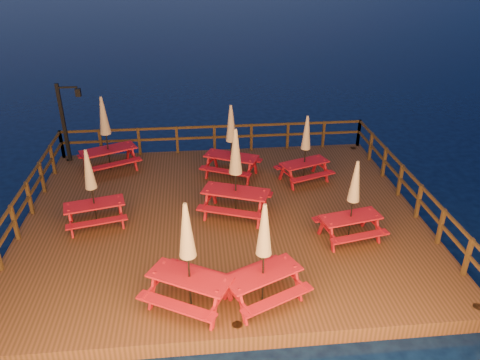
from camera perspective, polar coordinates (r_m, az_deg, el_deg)
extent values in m
plane|color=black|center=(14.63, -2.05, -5.62)|extent=(500.00, 500.00, 0.00)
cube|color=#3F2914|center=(14.53, -2.07, -4.96)|extent=(12.00, 10.00, 0.40)
cylinder|color=#382311|center=(19.40, -19.75, 0.46)|extent=(0.24, 0.24, 1.40)
cylinder|color=#382311|center=(11.30, -0.33, -19.72)|extent=(0.24, 0.24, 1.40)
cylinder|color=#382311|center=(18.78, -3.00, 1.26)|extent=(0.24, 0.24, 1.40)
cylinder|color=#382311|center=(12.92, 26.34, -15.97)|extent=(0.24, 0.24, 1.40)
cylinder|color=#382311|center=(19.80, 13.41, 1.95)|extent=(0.24, 0.24, 1.40)
cube|color=#382311|center=(18.31, -3.17, 6.53)|extent=(11.70, 0.06, 0.09)
cube|color=#382311|center=(18.47, -3.14, 5.24)|extent=(11.70, 0.06, 0.09)
cube|color=#382311|center=(18.90, -17.49, 4.31)|extent=(0.10, 0.10, 1.10)
cube|color=#382311|center=(18.50, -3.13, 5.08)|extent=(0.10, 0.10, 1.10)
cube|color=#382311|center=(19.25, 10.98, 5.53)|extent=(0.10, 0.10, 1.10)
cube|color=#382311|center=(14.80, -25.39, -1.61)|extent=(0.06, 9.70, 0.09)
cube|color=#382311|center=(15.00, -25.05, -3.10)|extent=(0.06, 9.70, 0.09)
cube|color=#382311|center=(15.03, -25.01, -3.28)|extent=(0.10, 0.10, 1.10)
cube|color=#382311|center=(18.33, -21.58, 2.88)|extent=(0.10, 0.10, 1.10)
cube|color=#382311|center=(15.35, 20.20, 0.46)|extent=(0.06, 9.70, 0.09)
cube|color=#382311|center=(15.54, 19.94, -1.00)|extent=(0.06, 9.70, 0.09)
cube|color=#382311|center=(12.75, 26.90, -9.49)|extent=(0.10, 0.10, 1.10)
cube|color=#382311|center=(15.57, 19.90, -1.18)|extent=(0.10, 0.10, 1.10)
cube|color=#382311|center=(18.77, 15.21, 4.47)|extent=(0.10, 0.10, 1.10)
cube|color=black|center=(18.50, -20.70, 6.47)|extent=(0.12, 0.12, 3.00)
cube|color=black|center=(18.01, -20.32, 10.55)|extent=(0.70, 0.06, 0.06)
cube|color=black|center=(17.98, -19.13, 10.05)|extent=(0.18, 0.18, 0.28)
sphere|color=#FFB166|center=(17.98, -19.13, 10.05)|extent=(0.14, 0.14, 0.14)
cube|color=maroon|center=(16.25, 7.87, 2.11)|extent=(1.79, 1.18, 0.05)
cube|color=maroon|center=(16.78, 6.78, 1.99)|extent=(1.66, 0.82, 0.05)
cube|color=maroon|center=(15.96, 8.89, 0.44)|extent=(1.66, 0.82, 0.05)
cube|color=maroon|center=(16.29, 5.16, 0.98)|extent=(0.08, 0.11, 0.70)
cube|color=maroon|center=(15.83, 6.28, 0.08)|extent=(0.08, 0.11, 0.70)
cube|color=maroon|center=(16.99, 9.20, 1.88)|extent=(0.08, 0.11, 0.70)
cube|color=maroon|center=(16.54, 10.38, 1.05)|extent=(0.08, 0.11, 0.70)
cylinder|color=black|center=(16.06, 7.97, 3.61)|extent=(0.04, 0.04, 2.32)
cone|color=tan|center=(15.81, 8.12, 5.76)|extent=(0.33, 0.33, 1.16)
sphere|color=black|center=(15.62, 8.25, 7.59)|extent=(0.06, 0.06, 0.06)
cube|color=maroon|center=(13.34, 13.36, -4.42)|extent=(1.78, 0.98, 0.05)
cube|color=maroon|center=(13.89, 12.11, -4.25)|extent=(1.71, 0.59, 0.05)
cube|color=maroon|center=(13.09, 14.43, -6.69)|extent=(1.71, 0.59, 0.05)
cube|color=maroon|center=(13.44, 9.94, -5.55)|extent=(0.07, 0.10, 0.70)
cube|color=maroon|center=(13.00, 11.15, -6.95)|extent=(0.07, 0.10, 0.70)
cube|color=maroon|center=(14.08, 15.08, -4.51)|extent=(0.07, 0.10, 0.70)
cube|color=maroon|center=(13.65, 16.41, -5.80)|extent=(0.07, 0.10, 0.70)
cylinder|color=black|center=(13.11, 13.58, -2.68)|extent=(0.04, 0.04, 2.34)
cone|color=tan|center=(12.80, 13.89, -0.14)|extent=(0.34, 0.34, 1.17)
sphere|color=black|center=(12.56, 14.17, 2.06)|extent=(0.07, 0.07, 0.07)
cube|color=maroon|center=(14.23, -17.36, -2.82)|extent=(1.80, 1.04, 0.05)
cube|color=maroon|center=(14.86, -17.35, -2.71)|extent=(1.71, 0.65, 0.05)
cube|color=maroon|center=(13.88, -17.05, -4.95)|extent=(1.71, 0.65, 0.05)
cube|color=maroon|center=(14.70, -19.98, -3.84)|extent=(0.08, 0.10, 0.71)
cube|color=maroon|center=(14.16, -19.92, -5.09)|extent=(0.08, 0.10, 0.71)
cube|color=maroon|center=(14.68, -14.51, -3.01)|extent=(0.08, 0.10, 0.71)
cube|color=maroon|center=(14.15, -14.24, -4.22)|extent=(0.08, 0.10, 0.71)
cylinder|color=black|center=(14.01, -17.62, -1.15)|extent=(0.04, 0.04, 2.36)
cone|color=tan|center=(13.72, -18.01, 1.27)|extent=(0.34, 0.34, 1.18)
sphere|color=black|center=(13.50, -18.34, 3.35)|extent=(0.07, 0.07, 0.07)
cube|color=maroon|center=(10.91, 2.82, -11.35)|extent=(1.94, 1.41, 0.05)
cube|color=maroon|center=(11.49, 1.09, -10.91)|extent=(1.76, 1.03, 0.05)
cube|color=maroon|center=(10.73, 4.63, -14.31)|extent=(1.76, 1.03, 0.05)
cube|color=maroon|center=(11.06, -1.55, -13.22)|extent=(0.10, 0.12, 0.76)
cube|color=maroon|center=(10.63, 0.29, -15.23)|extent=(0.10, 0.12, 0.76)
cube|color=maroon|center=(11.70, 5.00, -10.68)|extent=(0.10, 0.12, 0.76)
cube|color=maroon|center=(11.30, 7.00, -12.43)|extent=(0.10, 0.12, 0.76)
cylinder|color=black|center=(10.60, 2.89, -9.22)|extent=(0.04, 0.04, 2.52)
cone|color=tan|center=(10.19, 2.98, -6.05)|extent=(0.36, 0.36, 1.26)
sphere|color=black|center=(9.88, 3.06, -3.22)|extent=(0.07, 0.07, 0.07)
cube|color=maroon|center=(10.80, -6.18, -11.71)|extent=(2.02, 1.57, 0.05)
cube|color=maroon|center=(11.43, -4.53, -11.12)|extent=(1.80, 1.19, 0.05)
cube|color=maroon|center=(10.60, -7.81, -14.97)|extent=(1.80, 1.19, 0.05)
cube|color=maroon|center=(11.61, -8.70, -11.16)|extent=(0.11, 0.12, 0.79)
cube|color=maroon|center=(11.18, -10.60, -13.15)|extent=(0.11, 0.12, 0.79)
cube|color=maroon|center=(11.00, -1.47, -13.36)|extent=(0.11, 0.12, 0.79)
cube|color=maroon|center=(10.54, -3.13, -15.61)|extent=(0.11, 0.12, 0.79)
cylinder|color=black|center=(10.48, -6.33, -9.47)|extent=(0.05, 0.05, 2.64)
cone|color=tan|center=(10.05, -6.54, -6.10)|extent=(0.38, 0.38, 1.32)
sphere|color=black|center=(9.73, -6.73, -3.10)|extent=(0.07, 0.07, 0.07)
cube|color=maroon|center=(16.41, -1.06, 2.92)|extent=(1.97, 1.44, 0.05)
cube|color=maroon|center=(17.06, -0.33, 2.79)|extent=(1.79, 1.05, 0.05)
cube|color=maroon|center=(16.02, -1.82, 1.06)|extent=(1.79, 1.05, 0.05)
cube|color=maroon|center=(17.11, -3.07, 2.55)|extent=(0.10, 0.12, 0.77)
cube|color=maroon|center=(16.55, -3.95, 1.62)|extent=(0.10, 0.12, 0.77)
cube|color=maroon|center=(16.63, 1.84, 1.81)|extent=(0.10, 0.12, 0.77)
cube|color=maroon|center=(16.05, 1.10, 0.82)|extent=(0.10, 0.12, 0.77)
cylinder|color=black|center=(16.20, -1.08, 4.57)|extent=(0.05, 0.05, 2.56)
cone|color=tan|center=(15.94, -1.10, 6.95)|extent=(0.37, 0.37, 1.28)
sphere|color=black|center=(15.74, -1.12, 8.98)|extent=(0.07, 0.07, 0.07)
cube|color=maroon|center=(14.00, -0.53, -1.40)|extent=(2.12, 1.42, 0.05)
cube|color=maroon|center=(14.72, 0.17, -1.33)|extent=(1.95, 0.99, 0.05)
cube|color=maroon|center=(13.62, -1.26, -3.91)|extent=(1.95, 0.99, 0.05)
cube|color=maroon|center=(14.72, -3.23, -1.74)|extent=(0.10, 0.13, 0.82)
cube|color=maroon|center=(14.13, -4.13, -3.12)|extent=(0.10, 0.13, 0.82)
cube|color=maroon|center=(14.34, 3.04, -2.58)|extent=(0.10, 0.13, 0.82)
cube|color=maroon|center=(13.74, 2.39, -4.04)|extent=(0.10, 0.13, 0.82)
cylinder|color=black|center=(13.75, -0.54, 0.60)|extent=(0.05, 0.05, 2.74)
cone|color=tan|center=(13.42, -0.55, 3.52)|extent=(0.39, 0.39, 1.37)
sphere|color=black|center=(13.17, -0.56, 6.05)|extent=(0.08, 0.08, 0.08)
cube|color=maroon|center=(17.49, -15.78, 3.59)|extent=(2.07, 1.49, 0.05)
cube|color=maroon|center=(18.20, -16.22, 3.36)|extent=(1.88, 1.08, 0.05)
cube|color=maroon|center=(17.05, -15.04, 1.86)|extent=(1.88, 1.08, 0.05)
cube|color=maroon|center=(17.82, -18.41, 2.22)|extent=(0.10, 0.12, 0.81)
cube|color=maroon|center=(17.18, -17.84, 1.36)|extent=(0.10, 0.12, 0.81)
cube|color=maroon|center=(18.15, -13.51, 3.37)|extent=(0.10, 0.12, 0.81)
cube|color=maroon|center=(17.53, -12.78, 2.57)|extent=(0.10, 0.12, 0.81)
cylinder|color=black|center=(17.29, -16.01, 5.22)|extent=(0.05, 0.05, 2.68)
cone|color=tan|center=(17.03, -16.33, 7.55)|extent=(0.39, 0.39, 1.34)
sphere|color=black|center=(16.84, -16.61, 9.54)|extent=(0.08, 0.08, 0.08)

